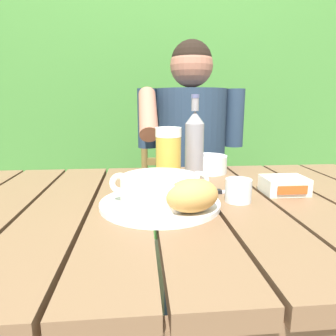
{
  "coord_description": "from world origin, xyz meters",
  "views": [
    {
      "loc": [
        -0.1,
        -0.72,
        0.98
      ],
      "look_at": [
        -0.03,
        0.08,
        0.81
      ],
      "focal_mm": 32.77,
      "sensor_mm": 36.0,
      "label": 1
    }
  ],
  "objects": [
    {
      "name": "soup_bowl",
      "position": [
        -0.06,
        -0.02,
        0.78
      ],
      "size": [
        0.23,
        0.18,
        0.07
      ],
      "color": "white",
      "rests_on": "serving_plate"
    },
    {
      "name": "beer_bottle",
      "position": [
        0.08,
        0.26,
        0.85
      ],
      "size": [
        0.06,
        0.06,
        0.27
      ],
      "color": "gray",
      "rests_on": "dining_table"
    },
    {
      "name": "butter_tub",
      "position": [
        0.28,
        0.05,
        0.76
      ],
      "size": [
        0.11,
        0.09,
        0.04
      ],
      "color": "white",
      "rests_on": "dining_table"
    },
    {
      "name": "chair_near_diner",
      "position": [
        0.13,
        0.85,
        0.49
      ],
      "size": [
        0.46,
        0.42,
        1.04
      ],
      "color": "brown",
      "rests_on": "ground_plane"
    },
    {
      "name": "beer_glass",
      "position": [
        -0.02,
        0.19,
        0.82
      ],
      "size": [
        0.08,
        0.08,
        0.17
      ],
      "color": "gold",
      "rests_on": "dining_table"
    },
    {
      "name": "water_glass_small",
      "position": [
        0.14,
        -0.01,
        0.77
      ],
      "size": [
        0.06,
        0.06,
        0.06
      ],
      "color": "silver",
      "rests_on": "dining_table"
    },
    {
      "name": "hedge_backdrop",
      "position": [
        -0.07,
        1.67,
        1.23
      ],
      "size": [
        3.3,
        0.97,
        2.78
      ],
      "color": "#448035",
      "rests_on": "ground_plane"
    },
    {
      "name": "table_knife",
      "position": [
        0.11,
        0.06,
        0.74
      ],
      "size": [
        0.14,
        0.03,
        0.01
      ],
      "color": "silver",
      "rests_on": "dining_table"
    },
    {
      "name": "bread_roll",
      "position": [
        0.01,
        -0.1,
        0.79
      ],
      "size": [
        0.15,
        0.13,
        0.07
      ],
      "color": "tan",
      "rests_on": "serving_plate"
    },
    {
      "name": "serving_plate",
      "position": [
        -0.06,
        -0.02,
        0.75
      ],
      "size": [
        0.29,
        0.29,
        0.01
      ],
      "color": "white",
      "rests_on": "dining_table"
    },
    {
      "name": "diner_bowl",
      "position": [
        0.13,
        0.31,
        0.77
      ],
      "size": [
        0.13,
        0.13,
        0.06
      ],
      "color": "white",
      "rests_on": "dining_table"
    },
    {
      "name": "dining_table",
      "position": [
        0.0,
        0.0,
        0.64
      ],
      "size": [
        1.33,
        0.81,
        0.74
      ],
      "color": "brown",
      "rests_on": "ground_plane"
    },
    {
      "name": "person_eating",
      "position": [
        0.13,
        0.65,
        0.73
      ],
      "size": [
        0.48,
        0.47,
        1.25
      ],
      "color": "#25374C",
      "rests_on": "ground_plane"
    }
  ]
}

